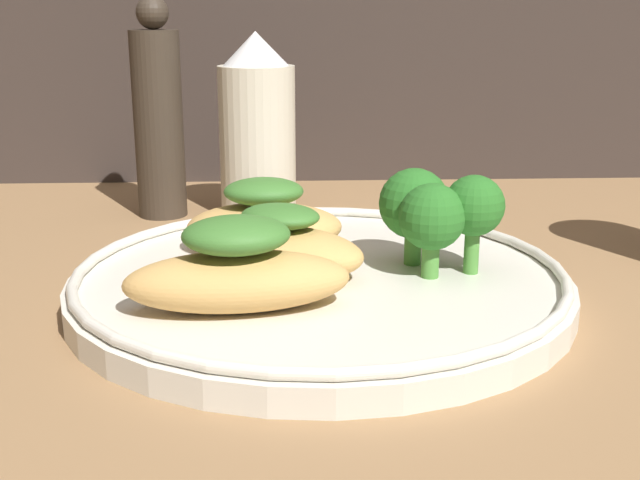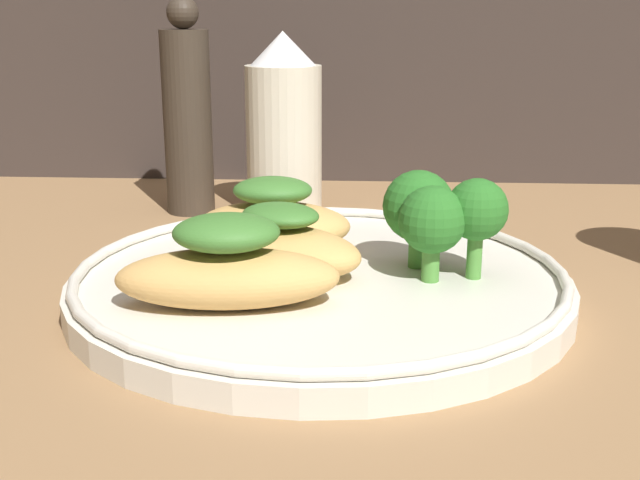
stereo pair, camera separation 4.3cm
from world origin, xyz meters
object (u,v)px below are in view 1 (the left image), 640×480
at_px(plate, 320,282).
at_px(sauce_bottle, 257,129).
at_px(broccoli_bunch, 435,210).
at_px(pepper_grinder, 158,118).

xyz_separation_m(plate, sauce_bottle, (-0.04, 0.19, 0.06)).
height_order(plate, broccoli_bunch, broccoli_bunch).
height_order(broccoli_bunch, pepper_grinder, pepper_grinder).
xyz_separation_m(broccoli_bunch, pepper_grinder, (-0.18, 0.19, 0.03)).
relative_size(broccoli_bunch, sauce_bottle, 0.48).
bearing_deg(plate, broccoli_bunch, 4.96).
distance_m(broccoli_bunch, sauce_bottle, 0.21).
xyz_separation_m(sauce_bottle, pepper_grinder, (-0.07, -0.00, 0.01)).
height_order(plate, sauce_bottle, sauce_bottle).
distance_m(plate, sauce_bottle, 0.20).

